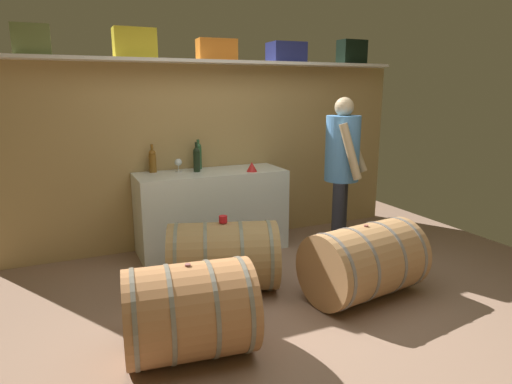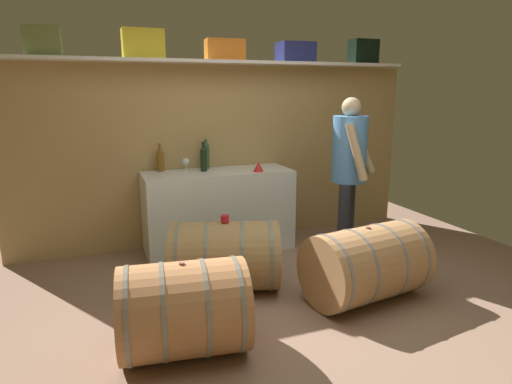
# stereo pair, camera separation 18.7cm
# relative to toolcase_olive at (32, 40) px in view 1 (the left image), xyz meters

# --- Properties ---
(ground_plane) EXTENTS (5.73, 7.40, 0.02)m
(ground_plane) POSITION_rel_toolcase_olive_xyz_m (1.69, -1.43, -2.11)
(ground_plane) COLOR #8D6D58
(back_wall_panel) EXTENTS (4.53, 0.10, 1.94)m
(back_wall_panel) POSITION_rel_toolcase_olive_xyz_m (1.69, 0.15, -1.13)
(back_wall_panel) COLOR tan
(back_wall_panel) RESTS_ON ground
(high_shelf_board) EXTENTS (4.17, 0.40, 0.03)m
(high_shelf_board) POSITION_rel_toolcase_olive_xyz_m (1.69, 0.00, -0.15)
(high_shelf_board) COLOR white
(high_shelf_board) RESTS_ON back_wall_panel
(toolcase_olive) EXTENTS (0.31, 0.27, 0.26)m
(toolcase_olive) POSITION_rel_toolcase_olive_xyz_m (0.00, 0.00, 0.00)
(toolcase_olive) COLOR olive
(toolcase_olive) RESTS_ON high_shelf_board
(toolcase_yellow) EXTENTS (0.39, 0.21, 0.28)m
(toolcase_yellow) POSITION_rel_toolcase_olive_xyz_m (0.88, 0.00, 0.01)
(toolcase_yellow) COLOR yellow
(toolcase_yellow) RESTS_ON high_shelf_board
(toolcase_orange) EXTENTS (0.41, 0.23, 0.21)m
(toolcase_orange) POSITION_rel_toolcase_olive_xyz_m (1.70, 0.00, -0.02)
(toolcase_orange) COLOR orange
(toolcase_orange) RESTS_ON high_shelf_board
(toolcase_navy) EXTENTS (0.39, 0.31, 0.21)m
(toolcase_navy) POSITION_rel_toolcase_olive_xyz_m (2.51, 0.00, -0.02)
(toolcase_navy) COLOR navy
(toolcase_navy) RESTS_ON high_shelf_board
(toolcase_black) EXTENTS (0.31, 0.19, 0.27)m
(toolcase_black) POSITION_rel_toolcase_olive_xyz_m (3.38, 0.00, 0.01)
(toolcase_black) COLOR black
(toolcase_black) RESTS_ON high_shelf_board
(work_cabinet) EXTENTS (1.55, 0.57, 0.85)m
(work_cabinet) POSITION_rel_toolcase_olive_xyz_m (1.55, -0.19, -1.68)
(work_cabinet) COLOR white
(work_cabinet) RESTS_ON ground
(wine_bottle_green) EXTENTS (0.07, 0.07, 0.32)m
(wine_bottle_green) POSITION_rel_toolcase_olive_xyz_m (1.48, 0.02, -1.10)
(wine_bottle_green) COLOR #2B5835
(wine_bottle_green) RESTS_ON work_cabinet
(wine_bottle_dark) EXTENTS (0.07, 0.07, 0.31)m
(wine_bottle_dark) POSITION_rel_toolcase_olive_xyz_m (1.41, -0.14, -1.12)
(wine_bottle_dark) COLOR black
(wine_bottle_dark) RESTS_ON work_cabinet
(wine_bottle_amber) EXTENTS (0.07, 0.07, 0.29)m
(wine_bottle_amber) POSITION_rel_toolcase_olive_xyz_m (0.99, 0.02, -1.12)
(wine_bottle_amber) COLOR brown
(wine_bottle_amber) RESTS_ON work_cabinet
(wine_glass) EXTENTS (0.08, 0.08, 0.14)m
(wine_glass) POSITION_rel_toolcase_olive_xyz_m (1.24, -0.05, -1.16)
(wine_glass) COLOR white
(wine_glass) RESTS_ON work_cabinet
(red_funnel) EXTENTS (0.11, 0.11, 0.10)m
(red_funnel) POSITION_rel_toolcase_olive_xyz_m (1.94, -0.36, -1.20)
(red_funnel) COLOR red
(red_funnel) RESTS_ON work_cabinet
(wine_barrel_near) EXTENTS (1.05, 0.85, 0.61)m
(wine_barrel_near) POSITION_rel_toolcase_olive_xyz_m (1.32, -1.16, -1.80)
(wine_barrel_near) COLOR #A17F4E
(wine_barrel_near) RESTS_ON ground
(wine_barrel_far) EXTENTS (1.03, 0.74, 0.62)m
(wine_barrel_far) POSITION_rel_toolcase_olive_xyz_m (2.33, -1.76, -1.80)
(wine_barrel_far) COLOR #AD7C4D
(wine_barrel_far) RESTS_ON ground
(wine_barrel_flank) EXTENTS (0.88, 0.71, 0.63)m
(wine_barrel_flank) POSITION_rel_toolcase_olive_xyz_m (0.79, -1.99, -1.79)
(wine_barrel_flank) COLOR #B17647
(wine_barrel_flank) RESTS_ON ground
(tasting_cup) EXTENTS (0.07, 0.07, 0.06)m
(tasting_cup) POSITION_rel_toolcase_olive_xyz_m (1.32, -1.16, -1.47)
(tasting_cup) COLOR red
(tasting_cup) RESTS_ON wine_barrel_near
(winemaker_pouring) EXTENTS (0.51, 0.53, 1.61)m
(winemaker_pouring) POSITION_rel_toolcase_olive_xyz_m (2.71, -0.85, -1.11)
(winemaker_pouring) COLOR #2A2C38
(winemaker_pouring) RESTS_ON ground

